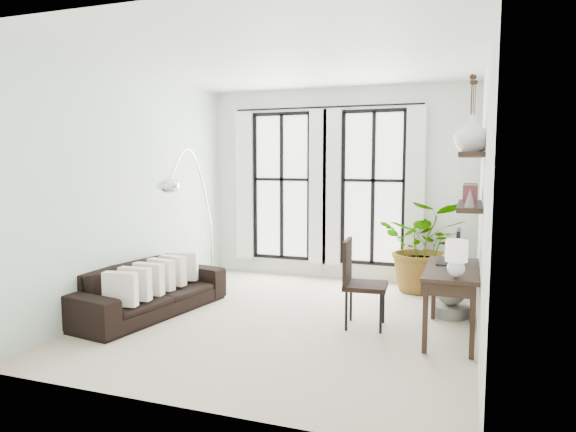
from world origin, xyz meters
The scene contains 16 objects.
floor centered at (0.00, 0.00, 0.00)m, with size 5.00×5.00×0.00m, color beige.
ceiling centered at (0.00, 0.00, 3.20)m, with size 5.00×5.00×0.00m, color white.
wall_left centered at (-2.25, 0.00, 1.60)m, with size 5.00×5.00×0.00m, color silver.
wall_right centered at (2.25, 0.00, 1.60)m, with size 5.00×5.00×0.00m, color white.
wall_back centered at (0.00, 2.50, 1.60)m, with size 4.50×4.50×0.00m, color white.
windows centered at (-0.20, 2.43, 1.56)m, with size 3.26×0.13×2.65m.
wall_shelves centered at (2.11, 0.02, 1.73)m, with size 0.25×1.30×0.60m.
sofa centered at (-1.80, -0.38, 0.33)m, with size 2.23×0.87×0.65m, color black.
throw_pillows centered at (-1.70, -0.38, 0.50)m, with size 0.40×1.52×0.40m.
plant centered at (1.47, 2.02, 0.70)m, with size 1.27×1.10×1.41m, color #2D7228.
desk centered at (1.94, -0.06, 0.74)m, with size 0.57×1.35×1.19m.
desk_chair centered at (0.87, 0.02, 0.60)m, with size 0.54×0.54×1.06m.
arc_lamp centered at (-1.70, 0.59, 1.70)m, with size 0.71×2.17×2.18m.
buddha centered at (1.92, 0.84, 0.36)m, with size 0.48×0.48×0.86m.
vase_a centered at (2.11, -0.26, 2.27)m, with size 0.37×0.37×0.38m, color white.
vase_b centered at (2.11, 0.14, 2.27)m, with size 0.37×0.37×0.38m, color white.
Camera 1 is at (2.12, -5.94, 1.97)m, focal length 32.00 mm.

